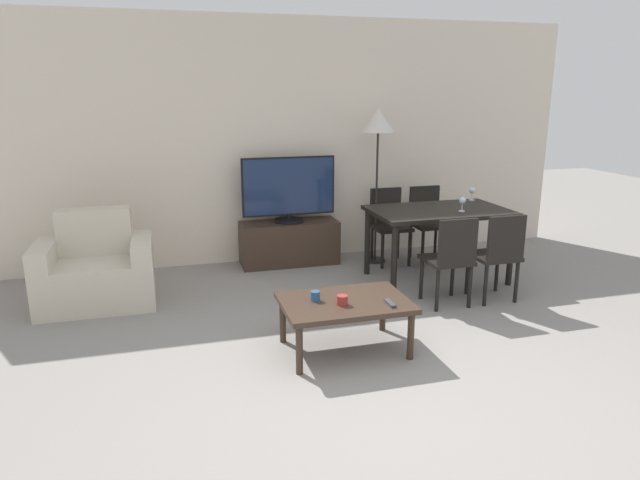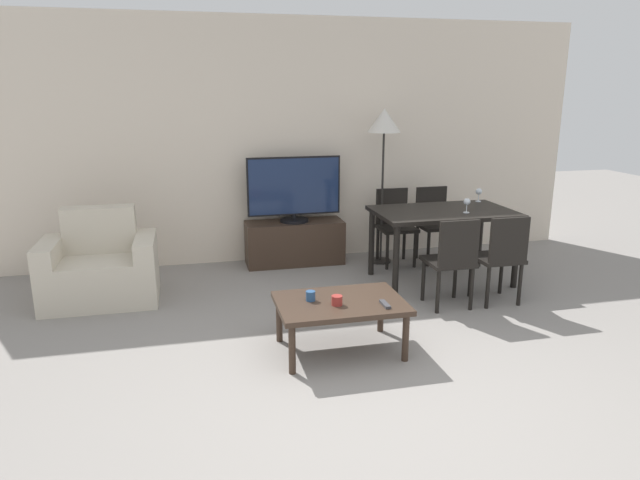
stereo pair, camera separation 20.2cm
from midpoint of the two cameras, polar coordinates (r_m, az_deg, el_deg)
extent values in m
plane|color=gray|center=(3.76, 7.99, -16.19)|extent=(18.00, 18.00, 0.00)
cube|color=beige|center=(6.52, -2.53, 9.76)|extent=(6.99, 0.06, 2.70)
cube|color=beige|center=(5.65, -20.10, -3.78)|extent=(0.66, 0.69, 0.42)
cube|color=beige|center=(5.78, -20.22, 1.02)|extent=(0.66, 0.20, 0.44)
cube|color=beige|center=(5.70, -24.37, -3.13)|extent=(0.18, 0.69, 0.60)
cube|color=beige|center=(5.59, -15.92, -2.68)|extent=(0.18, 0.69, 0.60)
cube|color=#38281E|center=(6.46, -1.67, -0.25)|extent=(1.10, 0.40, 0.49)
cylinder|color=black|center=(6.40, -1.68, 1.99)|extent=(0.32, 0.32, 0.03)
cylinder|color=black|center=(6.39, -1.69, 2.34)|extent=(0.04, 0.04, 0.05)
cube|color=black|center=(6.33, -1.71, 5.42)|extent=(1.04, 0.04, 0.65)
cube|color=#19284C|center=(6.30, -1.67, 5.39)|extent=(1.00, 0.01, 0.61)
cube|color=#38281E|center=(4.28, 3.40, -6.34)|extent=(0.95, 0.65, 0.04)
cylinder|color=#38281E|center=(4.03, -1.35, -10.90)|extent=(0.05, 0.05, 0.36)
cylinder|color=#38281E|center=(4.26, 9.92, -9.61)|extent=(0.05, 0.05, 0.36)
cylinder|color=#38281E|center=(4.51, -2.81, -7.96)|extent=(0.05, 0.05, 0.36)
cylinder|color=#38281E|center=(4.73, 7.32, -6.99)|extent=(0.05, 0.05, 0.36)
cube|color=black|center=(5.91, 13.20, 2.72)|extent=(1.38, 0.85, 0.04)
cylinder|color=black|center=(5.42, 8.66, -2.21)|extent=(0.06, 0.06, 0.71)
cylinder|color=black|center=(6.00, 19.95, -1.28)|extent=(0.06, 0.06, 0.71)
cylinder|color=black|center=(6.07, 6.13, -0.26)|extent=(0.06, 0.06, 0.71)
cylinder|color=black|center=(6.60, 16.55, 0.41)|extent=(0.06, 0.06, 0.71)
cube|color=black|center=(5.31, 13.77, -2.12)|extent=(0.40, 0.40, 0.04)
cylinder|color=black|center=(5.45, 11.33, -3.96)|extent=(0.04, 0.04, 0.40)
cylinder|color=black|center=(5.59, 14.37, -3.67)|extent=(0.04, 0.04, 0.40)
cylinder|color=black|center=(5.17, 12.82, -5.08)|extent=(0.04, 0.04, 0.40)
cylinder|color=black|center=(5.32, 15.97, -4.73)|extent=(0.04, 0.04, 0.40)
cube|color=black|center=(5.10, 14.84, -0.33)|extent=(0.37, 0.04, 0.40)
cube|color=black|center=(6.65, 12.44, 1.37)|extent=(0.40, 0.40, 0.04)
cylinder|color=black|center=(6.49, 11.66, -0.90)|extent=(0.04, 0.04, 0.40)
cylinder|color=black|center=(6.63, 14.20, -0.71)|extent=(0.04, 0.04, 0.40)
cylinder|color=black|center=(6.78, 10.52, -0.18)|extent=(0.04, 0.04, 0.40)
cylinder|color=black|center=(6.91, 12.98, -0.01)|extent=(0.04, 0.04, 0.40)
cube|color=black|center=(6.76, 11.88, 3.54)|extent=(0.37, 0.04, 0.40)
cube|color=black|center=(5.54, 18.24, -1.73)|extent=(0.40, 0.40, 0.04)
cylinder|color=black|center=(5.66, 15.81, -3.52)|extent=(0.04, 0.04, 0.40)
cylinder|color=black|center=(5.82, 18.61, -3.23)|extent=(0.04, 0.04, 0.40)
cylinder|color=black|center=(5.40, 17.47, -4.56)|extent=(0.04, 0.04, 0.40)
cylinder|color=black|center=(5.56, 20.35, -4.22)|extent=(0.04, 0.04, 0.40)
cube|color=black|center=(5.34, 19.43, 0.00)|extent=(0.37, 0.04, 0.40)
cube|color=black|center=(6.46, 8.56, 1.16)|extent=(0.40, 0.40, 0.04)
cylinder|color=black|center=(6.31, 7.66, -1.19)|extent=(0.04, 0.04, 0.40)
cylinder|color=black|center=(6.43, 10.36, -0.99)|extent=(0.04, 0.04, 0.40)
cylinder|color=black|center=(6.60, 6.66, -0.43)|extent=(0.04, 0.04, 0.40)
cylinder|color=black|center=(6.71, 9.26, -0.26)|extent=(0.04, 0.04, 0.40)
cube|color=black|center=(6.57, 8.05, 3.39)|extent=(0.37, 0.04, 0.40)
cylinder|color=black|center=(6.62, 6.92, -2.07)|extent=(0.24, 0.24, 0.02)
cylinder|color=black|center=(6.45, 7.12, 4.20)|extent=(0.02, 0.02, 1.45)
cone|color=beige|center=(6.35, 7.37, 11.78)|extent=(0.37, 0.37, 0.25)
cube|color=#38383D|center=(4.22, 7.89, -6.39)|extent=(0.04, 0.15, 0.02)
cylinder|color=navy|center=(4.26, 0.41, -5.62)|extent=(0.07, 0.07, 0.07)
cylinder|color=maroon|center=(4.18, 3.10, -6.06)|extent=(0.08, 0.08, 0.07)
cylinder|color=silver|center=(6.45, 16.41, 3.74)|extent=(0.06, 0.06, 0.01)
cylinder|color=silver|center=(6.44, 16.44, 4.08)|extent=(0.01, 0.01, 0.07)
sphere|color=silver|center=(6.43, 16.48, 4.68)|extent=(0.07, 0.07, 0.07)
cylinder|color=silver|center=(5.83, 15.38, 2.67)|extent=(0.06, 0.06, 0.01)
cylinder|color=silver|center=(5.83, 15.41, 3.05)|extent=(0.01, 0.01, 0.07)
sphere|color=silver|center=(5.81, 15.46, 3.71)|extent=(0.07, 0.07, 0.07)
camera|label=1|loc=(0.10, -88.84, 0.31)|focal=32.00mm
camera|label=2|loc=(0.10, 91.16, -0.31)|focal=32.00mm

